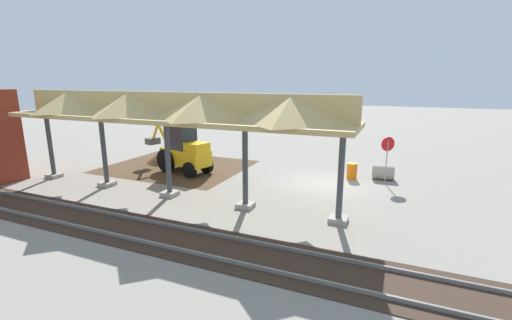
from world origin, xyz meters
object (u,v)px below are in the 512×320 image
object	(u,v)px
backhoe	(184,151)
traffic_barrel	(352,171)
stop_sign	(387,150)
concrete_pipe	(383,172)

from	to	relation	value
backhoe	traffic_barrel	distance (m)	9.84
stop_sign	concrete_pipe	distance (m)	1.62
concrete_pipe	backhoe	bearing A→B (deg)	14.99
stop_sign	backhoe	size ratio (longest dim) A/B	0.49
stop_sign	backhoe	bearing A→B (deg)	11.11
stop_sign	backhoe	xyz separation A→B (m)	(11.27, 2.21, -0.56)
stop_sign	traffic_barrel	bearing A→B (deg)	-6.47
stop_sign	concrete_pipe	world-z (taller)	stop_sign
stop_sign	traffic_barrel	size ratio (longest dim) A/B	2.81
backhoe	concrete_pipe	size ratio (longest dim) A/B	4.36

